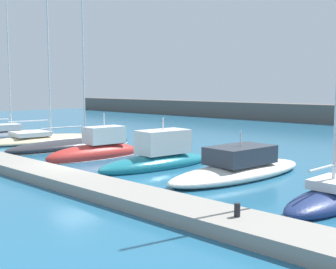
{
  "coord_description": "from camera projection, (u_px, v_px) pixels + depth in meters",
  "views": [
    {
      "loc": [
        19.68,
        -13.24,
        4.64
      ],
      "look_at": [
        2.87,
        4.26,
        1.96
      ],
      "focal_mm": 46.24,
      "sensor_mm": 36.0,
      "label": 1
    }
  ],
  "objects": [
    {
      "name": "sailboat_sand_second",
      "position": [
        40.0,
        139.0,
        36.39
      ],
      "size": [
        4.61,
        10.72,
        17.74
      ],
      "rotation": [
        0.0,
        0.0,
        1.46
      ],
      "color": "beige",
      "rests_on": "ground_plane"
    },
    {
      "name": "dock_bollard",
      "position": [
        237.0,
        210.0,
        13.82
      ],
      "size": [
        0.2,
        0.2,
        0.44
      ],
      "primitive_type": "cylinder",
      "color": "black",
      "rests_on": "dock_pier"
    },
    {
      "name": "sailboat_slate_nearest",
      "position": [
        3.0,
        135.0,
        39.86
      ],
      "size": [
        4.21,
        10.33,
        17.08
      ],
      "rotation": [
        0.0,
        0.0,
        1.45
      ],
      "color": "slate",
      "rests_on": "ground_plane"
    },
    {
      "name": "motorboat_ivory_sixth",
      "position": [
        240.0,
        168.0,
        22.33
      ],
      "size": [
        3.82,
        9.67,
        2.57
      ],
      "rotation": [
        0.0,
        0.0,
        1.47
      ],
      "color": "silver",
      "rests_on": "ground_plane"
    },
    {
      "name": "dock_pier",
      "position": [
        43.0,
        173.0,
        22.09
      ],
      "size": [
        41.44,
        2.19,
        0.5
      ],
      "primitive_type": "cube",
      "color": "gray",
      "rests_on": "ground_plane"
    },
    {
      "name": "motorboat_teal_fifth",
      "position": [
        158.0,
        157.0,
        25.0
      ],
      "size": [
        3.17,
        7.7,
        3.25
      ],
      "rotation": [
        0.0,
        0.0,
        1.45
      ],
      "color": "#19707F",
      "rests_on": "ground_plane"
    },
    {
      "name": "sailboat_navy_seventh",
      "position": [
        331.0,
        196.0,
        16.97
      ],
      "size": [
        2.21,
        6.27,
        13.65
      ],
      "rotation": [
        0.0,
        0.0,
        1.53
      ],
      "color": "navy",
      "rests_on": "ground_plane"
    },
    {
      "name": "ground_plane",
      "position": [
        76.0,
        172.0,
        23.55
      ],
      "size": [
        120.0,
        120.0,
        0.0
      ],
      "primitive_type": "plane",
      "color": "#236084"
    },
    {
      "name": "sailboat_charcoal_third",
      "position": [
        72.0,
        144.0,
        32.69
      ],
      "size": [
        3.51,
        10.5,
        20.46
      ],
      "rotation": [
        0.0,
        0.0,
        1.49
      ],
      "color": "#2D2D33",
      "rests_on": "ground_plane"
    },
    {
      "name": "motorboat_red_fourth",
      "position": [
        96.0,
        151.0,
        28.25
      ],
      "size": [
        2.56,
        6.97,
        3.32
      ],
      "rotation": [
        0.0,
        0.0,
        1.48
      ],
      "color": "#B72D28",
      "rests_on": "ground_plane"
    }
  ]
}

